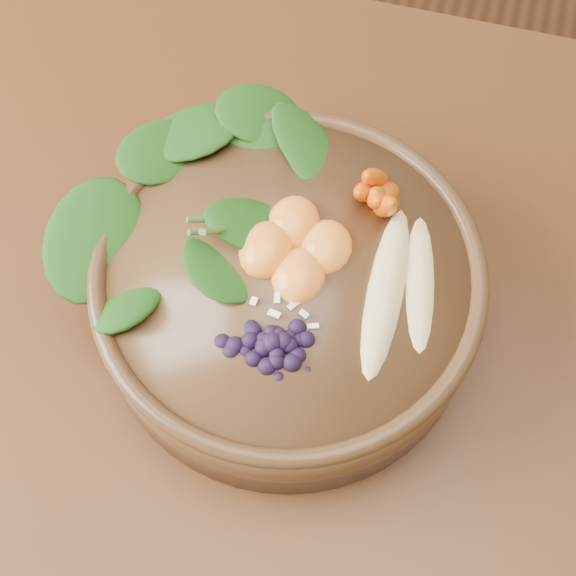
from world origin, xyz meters
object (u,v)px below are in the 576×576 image
Objects in this scene: dining_table at (378,444)px; banana_halves at (405,278)px; kale_heap at (246,174)px; mandarin_cluster at (296,238)px; blueberry_pile at (273,333)px; carrot_cluster at (382,163)px; stoneware_bowl at (288,294)px.

banana_halves is (-0.01, 0.07, 0.19)m from dining_table.
kale_heap reaches higher than banana_halves.
kale_heap reaches higher than mandarin_cluster.
kale_heap reaches higher than blueberry_pile.
blueberry_pile is at bearing -86.75° from mandarin_cluster.
dining_table is at bearing 0.24° from blueberry_pile.
carrot_cluster is at bearing 72.97° from blueberry_pile.
kale_heap reaches higher than dining_table.
mandarin_cluster is at bearing 170.25° from banana_halves.
stoneware_bowl is 0.09m from blueberry_pile.
carrot_cluster reaches higher than stoneware_bowl.
dining_table is 11.17× the size of blueberry_pile.
blueberry_pile reaches higher than banana_halves.
carrot_cluster is at bearing 113.06° from banana_halves.
carrot_cluster is (0.10, 0.02, 0.02)m from kale_heap.
banana_halves is 0.11m from blueberry_pile.
banana_halves is (0.04, -0.08, -0.03)m from carrot_cluster.
dining_table is 5.16× the size of stoneware_bowl.
mandarin_cluster reaches higher than banana_halves.
banana_halves is 1.79× the size of mandarin_cluster.
dining_table is 16.28× the size of mandarin_cluster.
stoneware_bowl is 0.13m from carrot_cluster.
carrot_cluster reaches higher than dining_table.
dining_table is at bearing -39.27° from kale_heap.
carrot_cluster is 0.09m from banana_halves.
kale_heap is 0.15m from banana_halves.
blueberry_pile is at bearing -109.55° from carrot_cluster.
dining_table is at bearing -31.76° from stoneware_bowl.
carrot_cluster is (-0.05, 0.15, 0.22)m from dining_table.
blueberry_pile reaches higher than stoneware_bowl.
blueberry_pile reaches higher than mandarin_cluster.
stoneware_bowl is 3.15× the size of mandarin_cluster.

